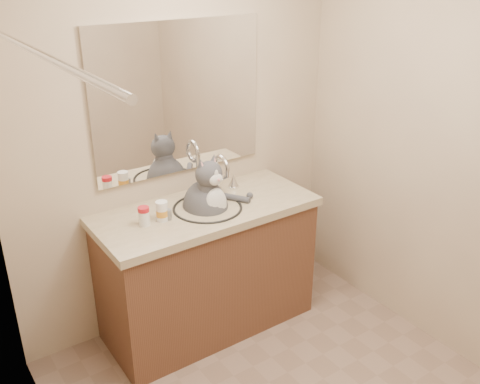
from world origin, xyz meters
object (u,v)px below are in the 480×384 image
at_px(pill_bottle_redcap, 144,216).
at_px(grey_canister, 168,215).
at_px(pill_bottle_orange, 162,211).
at_px(cat, 207,205).

relative_size(pill_bottle_redcap, grey_canister, 1.77).
bearing_deg(pill_bottle_orange, pill_bottle_redcap, 178.30).
bearing_deg(cat, grey_canister, 177.07).
xyz_separation_m(cat, pill_bottle_orange, (-0.30, -0.01, 0.04)).
xyz_separation_m(pill_bottle_orange, grey_canister, (0.03, -0.01, -0.02)).
relative_size(cat, grey_canister, 8.57).
xyz_separation_m(cat, pill_bottle_redcap, (-0.41, -0.01, 0.04)).
height_order(cat, pill_bottle_redcap, cat).
height_order(pill_bottle_orange, grey_canister, pill_bottle_orange).
distance_m(cat, grey_canister, 0.27).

